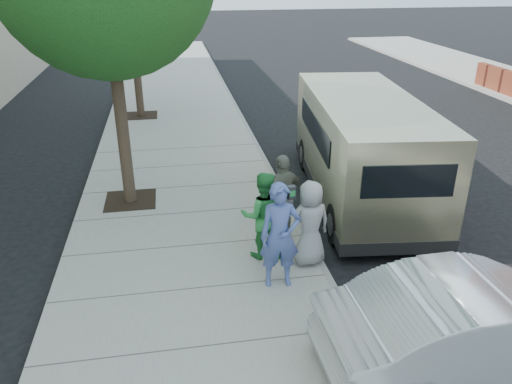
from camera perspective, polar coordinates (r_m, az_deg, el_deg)
The scene contains 10 objects.
ground at distance 10.42m, azimuth -1.99°, elevation -6.33°, with size 120.00×120.00×0.00m, color black.
sidewalk at distance 10.31m, azimuth -7.54°, elevation -6.41°, with size 5.00×60.00×0.15m, color gray.
curb_face at distance 10.64m, azimuth 5.74°, elevation -5.27°, with size 0.12×60.00×0.16m, color gray.
parking_meter at distance 9.08m, azimuth 3.45°, elevation -1.95°, with size 0.34×0.18×1.59m.
van at distance 12.42m, azimuth 11.94°, elevation 5.18°, with size 2.99×7.02×2.53m.
sedan at distance 7.85m, azimuth 24.37°, elevation -13.78°, with size 1.60×4.58×1.51m, color silver.
person_officer at distance 8.58m, azimuth 2.74°, elevation -5.03°, with size 0.70×0.46×1.92m, color #4D5FA4.
person_green_shirt at distance 9.45m, azimuth 0.78°, elevation -2.68°, with size 0.85×0.66×1.74m, color green.
person_gray_shirt at distance 9.30m, azimuth 6.17°, elevation -3.59°, with size 0.81×0.53×1.66m, color #969699.
person_striped_polo at distance 10.19m, azimuth 3.12°, elevation -0.48°, with size 1.04×0.43×1.78m, color slate.
Camera 1 is at (-1.20, -8.87, 5.33)m, focal length 35.00 mm.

